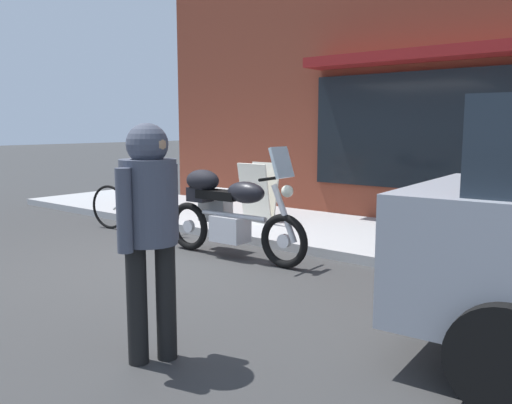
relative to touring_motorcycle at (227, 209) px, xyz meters
name	(u,v)px	position (x,y,z in m)	size (l,w,h in m)	color
ground_plane	(175,264)	(-0.21, -0.69, -0.60)	(80.00, 80.00, 0.00)	#363636
touring_motorcycle	(227,209)	(0.00, 0.00, 0.00)	(2.14, 0.64, 1.39)	black
parked_bicycle	(134,207)	(-2.17, 0.26, -0.22)	(1.71, 0.49, 0.94)	black
pedestrian_walking	(149,215)	(1.61, -2.55, 0.43)	(0.43, 0.56, 1.65)	black
sandwich_board_sign	(259,192)	(-0.81, 1.65, -0.01)	(0.55, 0.41, 0.93)	silver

